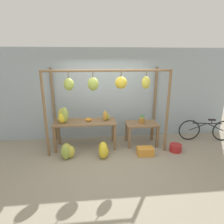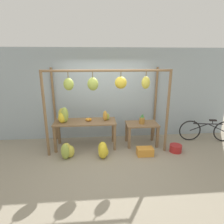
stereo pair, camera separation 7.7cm
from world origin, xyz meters
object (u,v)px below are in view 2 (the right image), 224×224
object	(u,v)px
blue_bucket	(176,148)
papaya_pile	(106,116)
banana_pile_ground_left	(67,151)
banana_pile_ground_right	(103,151)
banana_pile_on_table	(63,115)
orange_pile	(88,120)
pineapple_cluster	(142,120)
fruit_crate_white	(145,151)
parked_bicycle	(207,130)

from	to	relation	value
blue_bucket	papaya_pile	bearing A→B (deg)	164.33
banana_pile_ground_left	banana_pile_ground_right	distance (m)	0.94
banana_pile_ground_right	banana_pile_on_table	bearing A→B (deg)	149.36
orange_pile	banana_pile_ground_right	bearing A→B (deg)	-59.42
banana_pile_ground_left	banana_pile_on_table	bearing A→B (deg)	102.53
banana_pile_ground_right	blue_bucket	bearing A→B (deg)	3.77
banana_pile_ground_right	blue_bucket	world-z (taller)	banana_pile_ground_right
pineapple_cluster	banana_pile_ground_right	xyz separation A→B (m)	(-1.16, -0.66, -0.59)
pineapple_cluster	fruit_crate_white	size ratio (longest dim) A/B	0.72
papaya_pile	banana_pile_on_table	bearing A→B (deg)	-178.45
papaya_pile	orange_pile	bearing A→B (deg)	-178.02
fruit_crate_white	parked_bicycle	xyz separation A→B (m)	(2.13, 0.73, 0.24)
banana_pile_ground_right	papaya_pile	bearing A→B (deg)	80.38
orange_pile	banana_pile_ground_right	world-z (taller)	orange_pile
banana_pile_on_table	orange_pile	world-z (taller)	banana_pile_on_table
parked_bicycle	banana_pile_ground_right	bearing A→B (deg)	-167.15
orange_pile	blue_bucket	bearing A→B (deg)	-12.15
banana_pile_on_table	orange_pile	size ratio (longest dim) A/B	2.52
banana_pile_on_table	parked_bicycle	bearing A→B (deg)	1.44
fruit_crate_white	papaya_pile	world-z (taller)	papaya_pile
orange_pile	papaya_pile	world-z (taller)	papaya_pile
fruit_crate_white	papaya_pile	xyz separation A→B (m)	(-1.00, 0.65, 0.81)
fruit_crate_white	blue_bucket	distance (m)	0.90
blue_bucket	papaya_pile	distance (m)	2.13
fruit_crate_white	orange_pile	bearing A→B (deg)	156.94
pineapple_cluster	banana_pile_ground_left	bearing A→B (deg)	-163.68
banana_pile_ground_right	fruit_crate_white	world-z (taller)	banana_pile_ground_right
fruit_crate_white	papaya_pile	distance (m)	1.44
orange_pile	banana_pile_ground_left	bearing A→B (deg)	-132.62
orange_pile	parked_bicycle	bearing A→B (deg)	1.47
banana_pile_on_table	fruit_crate_white	xyz separation A→B (m)	(2.18, -0.62, -0.87)
banana_pile_ground_left	papaya_pile	size ratio (longest dim) A/B	1.41
banana_pile_on_table	banana_pile_ground_left	size ratio (longest dim) A/B	1.09
orange_pile	banana_pile_ground_left	size ratio (longest dim) A/B	0.43
orange_pile	banana_pile_ground_left	world-z (taller)	orange_pile
pineapple_cluster	blue_bucket	world-z (taller)	pineapple_cluster
banana_pile_ground_right	blue_bucket	size ratio (longest dim) A/B	1.30
banana_pile_ground_left	parked_bicycle	world-z (taller)	parked_bicycle
banana_pile_on_table	papaya_pile	world-z (taller)	banana_pile_on_table
orange_pile	parked_bicycle	xyz separation A→B (m)	(3.63, 0.09, -0.49)
banana_pile_on_table	orange_pile	xyz separation A→B (m)	(0.69, 0.01, -0.14)
blue_bucket	parked_bicycle	bearing A→B (deg)	26.16
banana_pile_ground_right	parked_bicycle	distance (m)	3.34
banana_pile_ground_left	papaya_pile	bearing A→B (deg)	30.56
fruit_crate_white	papaya_pile	size ratio (longest dim) A/B	1.45
banana_pile_ground_right	parked_bicycle	xyz separation A→B (m)	(3.25, 0.74, 0.16)
orange_pile	banana_pile_ground_right	xyz separation A→B (m)	(0.38, -0.65, -0.65)
banana_pile_on_table	pineapple_cluster	distance (m)	2.24
orange_pile	blue_bucket	xyz separation A→B (m)	(2.39, -0.51, -0.73)
blue_bucket	parked_bicycle	size ratio (longest dim) A/B	0.20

